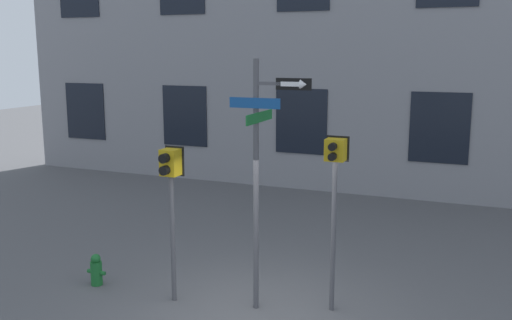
# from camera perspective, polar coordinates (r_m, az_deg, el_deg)

# --- Properties ---
(street_sign_pole) EXTENTS (1.31, 1.06, 4.07)m
(street_sign_pole) POSITION_cam_1_polar(r_m,az_deg,el_deg) (8.98, 0.45, -0.53)
(street_sign_pole) COLOR #4C4C51
(street_sign_pole) RESTS_ON ground_plane
(pedestrian_signal_left) EXTENTS (0.35, 0.40, 2.65)m
(pedestrian_signal_left) POSITION_cam_1_polar(r_m,az_deg,el_deg) (9.47, -8.53, -2.20)
(pedestrian_signal_left) COLOR #4C4C51
(pedestrian_signal_left) RESTS_ON ground_plane
(pedestrian_signal_right) EXTENTS (0.37, 0.40, 2.87)m
(pedestrian_signal_right) POSITION_cam_1_polar(r_m,az_deg,el_deg) (9.05, 7.88, -1.83)
(pedestrian_signal_right) COLOR #4C4C51
(pedestrian_signal_right) RESTS_ON ground_plane
(fire_hydrant) EXTENTS (0.37, 0.21, 0.59)m
(fire_hydrant) POSITION_cam_1_polar(r_m,az_deg,el_deg) (10.92, -15.68, -10.55)
(fire_hydrant) COLOR #196028
(fire_hydrant) RESTS_ON ground_plane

